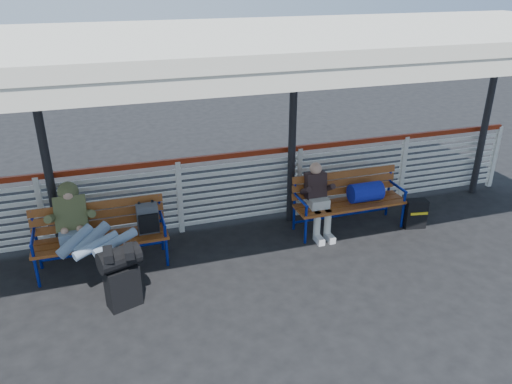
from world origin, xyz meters
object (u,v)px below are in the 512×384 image
object	(u,v)px
bench_right	(355,194)
traveler_man	(88,235)
companion_person	(318,199)
luggage_stack	(121,275)
suitcase_side	(415,214)
bench_left	(112,227)

from	to	relation	value
bench_right	traveler_man	world-z (taller)	traveler_man
bench_right	companion_person	world-z (taller)	companion_person
luggage_stack	suitcase_side	xyz separation A→B (m)	(4.66, 0.69, -0.21)
bench_right	traveler_man	xyz separation A→B (m)	(-4.06, -0.31, 0.12)
bench_right	suitcase_side	distance (m)	1.05
bench_right	luggage_stack	bearing A→B (deg)	-164.93
bench_right	companion_person	xyz separation A→B (m)	(-0.66, -0.02, 0.02)
luggage_stack	bench_right	xyz separation A→B (m)	(3.71, 1.00, 0.13)
companion_person	suitcase_side	distance (m)	1.67
luggage_stack	companion_person	world-z (taller)	companion_person
bench_left	traveler_man	distance (m)	0.48
traveler_man	companion_person	size ratio (longest dim) A/B	1.43
bench_left	companion_person	bearing A→B (deg)	-0.99
traveler_man	bench_right	bearing A→B (deg)	4.42
traveler_man	luggage_stack	bearing A→B (deg)	-63.30
luggage_stack	companion_person	xyz separation A→B (m)	(3.06, 0.98, 0.15)
luggage_stack	bench_left	size ratio (longest dim) A/B	0.46
bench_left	traveler_man	size ratio (longest dim) A/B	1.10
companion_person	bench_right	bearing A→B (deg)	1.38
bench_left	companion_person	xyz separation A→B (m)	(3.10, -0.05, 0.02)
luggage_stack	bench_right	world-z (taller)	bench_right
traveler_man	companion_person	world-z (taller)	traveler_man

